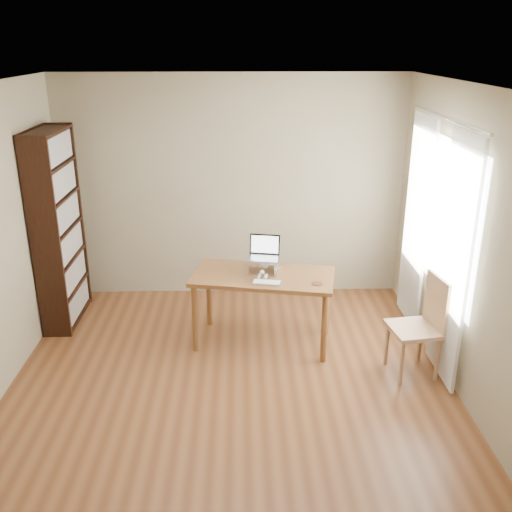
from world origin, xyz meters
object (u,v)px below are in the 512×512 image
Objects in this scene: laptop at (263,252)px; chair at (423,323)px; bookshelf at (58,229)px; keyboard at (267,283)px; cat at (264,264)px; desk at (263,284)px.

laptop reaches higher than chair.
bookshelf is 2.20× the size of chair.
laptop is at bearing 143.04° from chair.
bookshelf is 3.82m from chair.
bookshelf reaches higher than chair.
bookshelf reaches higher than laptop.
cat reaches higher than keyboard.
cat is at bearing -12.72° from bookshelf.
bookshelf is at bearing 175.31° from desk.
laptop reaches higher than cat.
laptop is (2.15, -0.47, -0.11)m from bookshelf.
laptop is at bearing 100.89° from desk.
laptop is 0.40m from keyboard.
chair is (1.40, -0.40, -0.24)m from keyboard.
laptop is 1.67m from chair.
cat is (2.17, -0.49, -0.23)m from bookshelf.
laptop is at bearing -12.23° from bookshelf.
laptop is (0.00, 0.13, 0.29)m from desk.
chair is at bearing -16.99° from laptop.
desk is 0.25m from keyboard.
bookshelf is at bearing 177.47° from cat.
laptop is at bearing 104.53° from keyboard.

